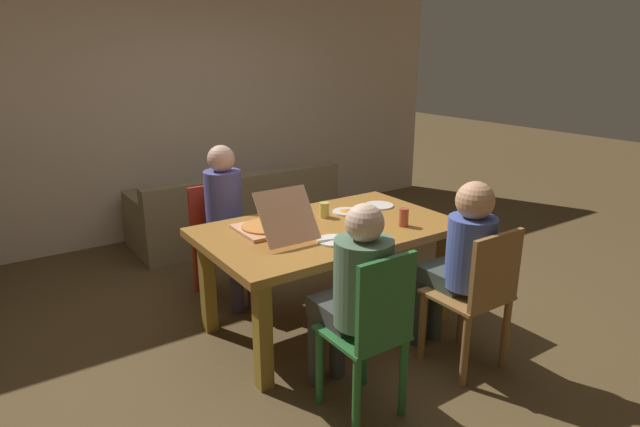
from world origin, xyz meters
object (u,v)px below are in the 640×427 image
object	(u,v)px
dining_table	(328,239)
drinking_glass_0	(404,217)
drinking_glass_1	(324,210)
chair_1	(371,334)
person_0	(228,212)
person_1	(355,289)
chair_0	(221,231)
plate_0	(379,205)
plate_2	(334,240)
plate_1	(347,211)
chair_2	(477,296)
person_2	(461,256)
couch	(237,213)
pizza_box_0	(270,226)

from	to	relation	value
dining_table	drinking_glass_0	distance (m)	0.55
drinking_glass_1	dining_table	bearing A→B (deg)	-117.07
dining_table	chair_1	distance (m)	1.05
person_0	person_1	xyz separation A→B (m)	(0.00, -1.61, -0.02)
person_0	drinking_glass_1	distance (m)	0.79
person_0	chair_0	bearing A→B (deg)	90.00
plate_0	plate_2	xyz separation A→B (m)	(-0.75, -0.44, 0.00)
chair_0	chair_1	xyz separation A→B (m)	(0.00, -1.91, -0.01)
dining_table	plate_1	distance (m)	0.36
dining_table	person_0	size ratio (longest dim) A/B	1.41
chair_2	plate_0	world-z (taller)	chair_2
dining_table	drinking_glass_1	bearing A→B (deg)	62.93
drinking_glass_0	person_1	bearing A→B (deg)	-147.73
chair_2	person_2	size ratio (longest dim) A/B	0.78
chair_1	person_2	distance (m)	0.86
person_1	dining_table	bearing A→B (deg)	64.19
plate_0	dining_table	bearing A→B (deg)	-163.98
person_0	plate_2	world-z (taller)	person_0
chair_0	plate_1	xyz separation A→B (m)	(0.69, -0.77, 0.25)
person_2	couch	distance (m)	2.92
drinking_glass_1	person_1	bearing A→B (deg)	-116.05
chair_1	plate_2	distance (m)	0.78
person_0	drinking_glass_0	size ratio (longest dim) A/B	9.71
person_2	pizza_box_0	size ratio (longest dim) A/B	2.06
dining_table	chair_0	xyz separation A→B (m)	(-0.39, 0.95, -0.14)
dining_table	drinking_glass_0	world-z (taller)	drinking_glass_0
person_1	chair_2	size ratio (longest dim) A/B	1.29
dining_table	person_1	world-z (taller)	person_1
chair_0	pizza_box_0	distance (m)	0.89
pizza_box_0	plate_2	distance (m)	0.46
plate_1	drinking_glass_1	bearing A→B (deg)	-179.64
plate_1	chair_1	bearing A→B (deg)	-121.11
person_0	plate_1	bearing A→B (deg)	-41.66
plate_2	chair_2	bearing A→B (deg)	-50.48
dining_table	couch	size ratio (longest dim) A/B	0.82
person_1	chair_1	bearing A→B (deg)	-90.00
chair_1	person_2	bearing A→B (deg)	9.73
chair_2	plate_1	size ratio (longest dim) A/B	4.46
person_0	plate_1	size ratio (longest dim) A/B	5.91
person_0	chair_2	distance (m)	1.96
chair_2	plate_1	distance (m)	1.19
person_0	person_1	size ratio (longest dim) A/B	1.03
person_2	drinking_glass_0	bearing A→B (deg)	89.80
plate_0	plate_1	size ratio (longest dim) A/B	1.09
person_0	chair_2	bearing A→B (deg)	-64.94
chair_0	drinking_glass_0	world-z (taller)	chair_0
drinking_glass_1	plate_0	bearing A→B (deg)	-0.97
chair_2	couch	world-z (taller)	chair_2
chair_0	person_1	distance (m)	1.77
chair_1	drinking_glass_1	size ratio (longest dim) A/B	8.78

